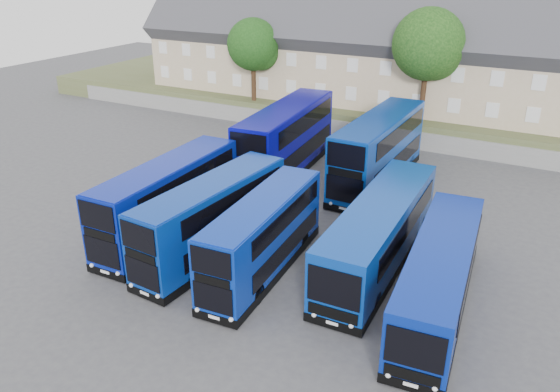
% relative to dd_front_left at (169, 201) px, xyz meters
% --- Properties ---
extents(ground, '(120.00, 120.00, 0.00)m').
position_rel_dd_front_left_xyz_m(ground, '(6.09, -2.29, -2.11)').
color(ground, '#45454A').
rests_on(ground, ground).
extents(retaining_wall, '(70.00, 0.40, 1.50)m').
position_rel_dd_front_left_xyz_m(retaining_wall, '(6.09, 21.71, -1.36)').
color(retaining_wall, slate).
rests_on(retaining_wall, ground).
extents(earth_bank, '(80.00, 20.00, 2.00)m').
position_rel_dd_front_left_xyz_m(earth_bank, '(6.09, 31.71, -1.11)').
color(earth_bank, '#515831').
rests_on(earth_bank, ground).
extents(terrace_row, '(54.00, 10.40, 11.20)m').
position_rel_dd_front_left_xyz_m(terrace_row, '(6.09, 27.71, 4.49)').
color(terrace_row, tan).
rests_on(terrace_row, earth_bank).
extents(dd_front_left, '(2.72, 10.85, 4.29)m').
position_rel_dd_front_left_xyz_m(dd_front_left, '(0.00, 0.00, 0.00)').
color(dd_front_left, '#081B97').
rests_on(dd_front_left, ground).
extents(dd_front_mid, '(3.12, 10.52, 4.12)m').
position_rel_dd_front_left_xyz_m(dd_front_mid, '(3.48, -0.73, -0.08)').
color(dd_front_mid, '#083096').
rests_on(dd_front_mid, ground).
extents(dd_front_right, '(2.89, 9.96, 3.91)m').
position_rel_dd_front_left_xyz_m(dd_front_right, '(6.69, -1.00, -0.19)').
color(dd_front_right, '#082CA1').
rests_on(dd_front_right, ground).
extents(dd_rear_left, '(3.86, 12.54, 4.91)m').
position_rel_dd_front_left_xyz_m(dd_rear_left, '(1.26, 11.87, 0.31)').
color(dd_rear_left, '#080894').
rests_on(dd_rear_left, ground).
extents(dd_rear_right, '(2.94, 12.02, 4.76)m').
position_rel_dd_front_left_xyz_m(dd_rear_right, '(7.84, 13.07, 0.23)').
color(dd_rear_right, '#083699').
rests_on(dd_rear_right, ground).
extents(coach_east_a, '(3.00, 12.86, 3.50)m').
position_rel_dd_front_left_xyz_m(coach_east_a, '(11.54, 2.53, -0.39)').
color(coach_east_a, '#08379E').
rests_on(coach_east_a, ground).
extents(coach_east_b, '(3.45, 11.98, 3.23)m').
position_rel_dd_front_left_xyz_m(coach_east_b, '(15.19, 0.02, -0.52)').
color(coach_east_b, '#082394').
rests_on(coach_east_b, ground).
extents(tree_west, '(4.80, 4.80, 7.65)m').
position_rel_dd_front_left_xyz_m(tree_west, '(-7.76, 22.81, 4.94)').
color(tree_west, '#382314').
rests_on(tree_west, earth_bank).
extents(tree_mid, '(5.76, 5.76, 9.18)m').
position_rel_dd_front_left_xyz_m(tree_mid, '(8.24, 23.31, 5.96)').
color(tree_mid, '#382314').
rests_on(tree_mid, earth_bank).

